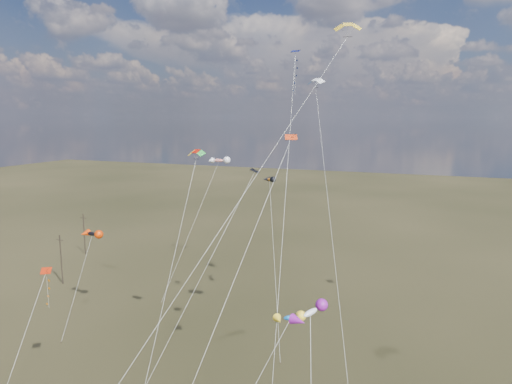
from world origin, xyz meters
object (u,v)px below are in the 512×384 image
at_px(utility_pole_near, 61,259).
at_px(novelty_black_orange, 92,234).
at_px(utility_pole_far, 84,234).
at_px(parafoil_yellow, 346,27).

distance_m(utility_pole_near, novelty_black_orange, 16.12).
bearing_deg(utility_pole_far, utility_pole_near, -60.26).
xyz_separation_m(utility_pole_near, novelty_black_orange, (12.71, -7.00, 7.01)).
xyz_separation_m(utility_pole_far, novelty_black_orange, (20.71, -21.00, 7.01)).
xyz_separation_m(utility_pole_near, parafoil_yellow, (46.55, -12.63, 29.82)).
distance_m(parafoil_yellow, novelty_black_orange, 41.19).
bearing_deg(novelty_black_orange, utility_pole_far, 134.60).
distance_m(utility_pole_near, utility_pole_far, 16.12).
distance_m(utility_pole_far, parafoil_yellow, 67.63).
height_order(parafoil_yellow, novelty_black_orange, parafoil_yellow).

